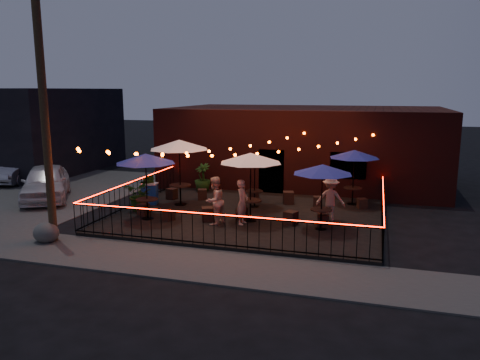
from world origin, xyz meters
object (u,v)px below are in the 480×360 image
Objects in this scene: cafe_table_0 at (146,159)px; cafe_table_3 at (255,159)px; cooler at (150,194)px; utility_pole at (45,120)px; cafe_table_1 at (179,146)px; boulder at (46,233)px; cafe_table_4 at (323,170)px; cafe_table_2 at (251,159)px; cafe_table_5 at (354,155)px.

cafe_table_3 is (3.38, 2.94, -0.28)m from cafe_table_0.
utility_pole is at bearing -114.17° from cooler.
cafe_table_1 is (0.29, 2.40, 0.25)m from cafe_table_0.
cooler is 1.02× the size of boulder.
cafe_table_4 reaches higher than boulder.
cafe_table_0 is 4.49m from cafe_table_3.
utility_pole is 2.91× the size of cafe_table_1.
cafe_table_2 is (3.78, 0.83, 0.06)m from cafe_table_0.
cafe_table_0 is 2.96m from cooler.
cooler is at bearing 164.77° from cafe_table_2.
cafe_table_3 is 2.87× the size of cooler.
cafe_table_5 is at bearing 2.78° from cooler.
boulder is (-5.44, -6.02, -1.79)m from cafe_table_3.
cooler is (-8.26, -2.40, -1.66)m from cafe_table_5.
cafe_table_2 reaches higher than cafe_table_4.
cooler is at bearing 115.12° from cafe_table_0.
cafe_table_1 is (2.24, 5.27, -1.34)m from utility_pole.
cafe_table_1 is 6.41m from cafe_table_4.
cafe_table_3 is (3.09, 0.54, -0.53)m from cafe_table_1.
cafe_table_5 is 8.76m from cooler.
boulder is (-0.12, -0.21, -3.66)m from utility_pole.
cooler is at bearing -167.84° from cafe_table_1.
cooler is (-1.29, -0.28, -2.05)m from cafe_table_1.
cafe_table_4 is 2.81× the size of cooler.
cafe_table_2 reaches higher than boulder.
cafe_table_2 reaches higher than cafe_table_0.
boulder is at bearing -140.74° from cafe_table_5.
cooler reaches higher than boulder.
boulder is (-2.35, -5.49, -2.32)m from cafe_table_1.
cafe_table_2 is 2.89× the size of boulder.
cafe_table_0 is 1.01× the size of cafe_table_4.
utility_pole is 3.16× the size of cafe_table_4.
cafe_table_2 is at bearing 173.40° from cafe_table_4.
cooler is (-4.38, -0.81, -1.53)m from cafe_table_3.
cafe_table_1 is at bearing 162.88° from cafe_table_4.
utility_pole reaches higher than cafe_table_0.
cafe_table_0 is 4.24m from boulder.
cafe_table_4 is (2.63, -0.30, -0.23)m from cafe_table_2.
cafe_table_0 is at bearing 55.91° from utility_pole.
cafe_table_0 is at bearing -148.03° from cafe_table_5.
cafe_table_2 reaches higher than cafe_table_5.
utility_pole is 3.10× the size of cafe_table_3.
cafe_table_4 is at bearing -25.69° from cooler.
utility_pole is 6.98m from cafe_table_2.
cafe_table_5 is at bearing 46.80° from cafe_table_2.
cafe_table_1 reaches higher than cafe_table_5.
boulder is (-9.32, -7.61, -1.92)m from cafe_table_5.
cafe_table_5 reaches higher than boulder.
cafe_table_0 is 6.43m from cafe_table_4.
cafe_table_4 is (3.02, -2.42, 0.10)m from cafe_table_3.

